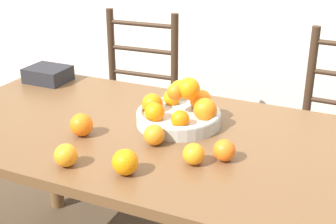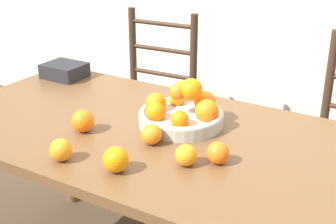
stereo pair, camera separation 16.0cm
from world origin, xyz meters
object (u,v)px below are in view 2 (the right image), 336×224
orange_loose_3 (83,121)px  book_stack (65,71)px  orange_loose_1 (152,134)px  orange_loose_5 (186,155)px  orange_loose_2 (61,150)px  orange_loose_4 (116,160)px  orange_loose_0 (218,153)px  chair_left (150,106)px  fruit_bowl (182,112)px

orange_loose_3 → book_stack: 0.63m
orange_loose_1 → orange_loose_5: (0.17, -0.07, -0.00)m
orange_loose_2 → book_stack: 0.82m
orange_loose_2 → orange_loose_4: (0.19, 0.03, 0.00)m
orange_loose_0 → orange_loose_2: bearing=-151.4°
orange_loose_1 → chair_left: 1.02m
orange_loose_2 → chair_left: bearing=108.5°
orange_loose_0 → orange_loose_4: size_ratio=0.89×
orange_loose_2 → chair_left: 1.15m
orange_loose_0 → book_stack: size_ratio=0.38×
chair_left → orange_loose_3: bearing=-75.1°
fruit_bowl → chair_left: 0.88m
orange_loose_2 → orange_loose_5: size_ratio=1.06×
orange_loose_0 → orange_loose_5: bearing=-141.9°
orange_loose_1 → book_stack: orange_loose_1 is taller
orange_loose_4 → book_stack: orange_loose_4 is taller
fruit_bowl → orange_loose_4: (-0.00, -0.40, -0.01)m
chair_left → book_stack: (-0.19, -0.44, 0.29)m
orange_loose_1 → orange_loose_3: 0.26m
orange_loose_0 → orange_loose_3: orange_loose_3 is taller
orange_loose_0 → orange_loose_1: size_ratio=0.99×
orange_loose_2 → book_stack: (-0.55, 0.62, -0.00)m
orange_loose_4 → chair_left: (-0.54, 1.02, -0.30)m
fruit_bowl → orange_loose_3: size_ratio=3.83×
orange_loose_2 → orange_loose_4: bearing=9.8°
orange_loose_0 → chair_left: size_ratio=0.07×
orange_loose_1 → orange_loose_5: bearing=-22.1°
orange_loose_3 → book_stack: orange_loose_3 is taller
orange_loose_0 → orange_loose_2: orange_loose_2 is taller
orange_loose_0 → chair_left: 1.17m
fruit_bowl → book_stack: (-0.74, 0.19, -0.02)m
orange_loose_1 → chair_left: bearing=123.2°
orange_loose_3 → orange_loose_5: 0.43m
fruit_bowl → orange_loose_2: 0.47m
orange_loose_0 → orange_loose_5: orange_loose_0 is taller
orange_loose_4 → book_stack: (-0.73, 0.58, -0.01)m
orange_loose_3 → orange_loose_5: size_ratio=1.19×
orange_loose_3 → book_stack: bearing=138.2°
orange_loose_0 → orange_loose_5: size_ratio=1.03×
book_stack → orange_loose_2: bearing=-48.5°
orange_loose_4 → orange_loose_5: orange_loose_4 is taller
orange_loose_2 → fruit_bowl: bearing=66.0°
orange_loose_5 → chair_left: 1.16m
chair_left → orange_loose_5: bearing=-54.4°
fruit_bowl → orange_loose_2: size_ratio=4.30×
fruit_bowl → chair_left: (-0.54, 0.62, -0.31)m
orange_loose_0 → orange_loose_2: size_ratio=0.97×
orange_loose_4 → fruit_bowl: bearing=89.5°
orange_loose_1 → chair_left: (-0.53, 0.81, -0.29)m
orange_loose_1 → orange_loose_5: orange_loose_1 is taller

